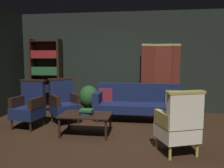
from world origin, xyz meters
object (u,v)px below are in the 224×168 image
Objects in this scene: book_black_cloth at (87,112)px; book_green_cloth at (86,110)px; armchair_gilt_accent at (179,124)px; armchair_wing_left at (64,102)px; bookshelf at (46,73)px; folding_screen at (163,77)px; coffee_table at (86,116)px; armchair_wing_right at (29,105)px; potted_plant at (89,99)px; velvet_couch at (138,101)px; book_navy_cloth at (87,114)px.

book_green_cloth is (0.00, 0.00, 0.04)m from book_black_cloth.
armchair_gilt_accent is 1.00× the size of armchair_wing_left.
armchair_gilt_accent is at bearing -38.74° from bookshelf.
book_green_cloth is (-1.61, -2.25, -0.48)m from folding_screen.
armchair_wing_right is (-1.37, 0.33, 0.12)m from coffee_table.
armchair_gilt_accent is 1.29× the size of potted_plant.
folding_screen is 1.24m from velvet_couch.
book_green_cloth reaches higher than book_black_cloth.
armchair_wing_left is at bearing 36.48° from armchair_wing_right.
armchair_gilt_accent is 2.93m from potted_plant.
book_navy_cloth is at bearing -46.85° from armchair_wing_left.
potted_plant is 1.52m from book_green_cloth.
coffee_table is at bearing -126.38° from velvet_couch.
folding_screen is 2.81m from book_black_cloth.
folding_screen is 2.15m from potted_plant.
armchair_wing_left is 1.29× the size of potted_plant.
book_black_cloth is 1.04× the size of book_green_cloth.
velvet_couch is 8.30× the size of book_black_cloth.
bookshelf is at bearing 101.77° from armchair_wing_right.
armchair_wing_right reaches higher than book_green_cloth.
armchair_gilt_accent reaches higher than book_navy_cloth.
bookshelf is 1.66m from potted_plant.
book_navy_cloth is (0.02, -0.03, 0.06)m from coffee_table.
book_navy_cloth is at bearing 158.73° from armchair_gilt_accent.
folding_screen reaches higher than potted_plant.
book_navy_cloth reaches higher than coffee_table.
armchair_gilt_accent is at bearing -18.27° from armchair_wing_right.
armchair_wing_left reaches higher than book_green_cloth.
book_navy_cloth is 0.75× the size of book_green_cloth.
armchair_wing_right reaches higher than book_black_cloth.
folding_screen is 10.25× the size of book_navy_cloth.
armchair_gilt_accent is at bearing -31.08° from armchair_wing_left.
armchair_gilt_accent is (3.42, -2.75, -0.59)m from bookshelf.
book_green_cloth is (0.77, -0.82, 0.01)m from armchair_wing_left.
folding_screen is 2.82m from coffee_table.
potted_plant reaches higher than book_black_cloth.
velvet_couch is 2.62× the size of potted_plant.
armchair_wing_right is at bearing -147.79° from folding_screen.
bookshelf is 2.53× the size of potted_plant.
armchair_wing_left is at bearing -162.72° from velvet_couch.
book_green_cloth is (-0.00, 0.00, 0.07)m from book_navy_cloth.
book_navy_cloth is 0.07m from book_green_cloth.
armchair_wing_right is 1.44m from book_green_cloth.
armchair_gilt_accent and armchair_wing_left have the same top height.
armchair_wing_left reaches higher than book_navy_cloth.
armchair_wing_left is 4.07× the size of book_black_cloth.
armchair_gilt_accent is at bearing -70.16° from velvet_couch.
armchair_wing_right reaches higher than potted_plant.
velvet_couch is 2.04× the size of armchair_wing_right.
folding_screen is 2.82m from book_navy_cloth.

